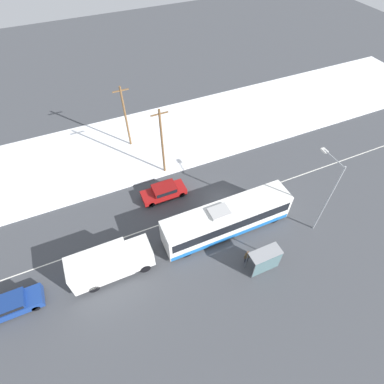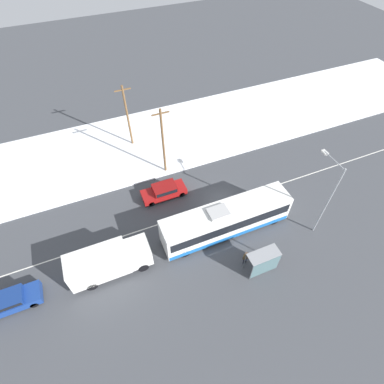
# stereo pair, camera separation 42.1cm
# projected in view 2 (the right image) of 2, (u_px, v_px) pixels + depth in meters

# --- Properties ---
(ground_plane) EXTENTS (120.00, 120.00, 0.00)m
(ground_plane) POSITION_uv_depth(u_px,v_px,m) (223.00, 203.00, 31.19)
(ground_plane) COLOR #424449
(snow_lot) EXTENTS (80.00, 13.07, 0.12)m
(snow_lot) POSITION_uv_depth(u_px,v_px,m) (179.00, 133.00, 38.83)
(snow_lot) COLOR white
(snow_lot) RESTS_ON ground_plane
(lane_marking_center) EXTENTS (60.00, 0.12, 0.00)m
(lane_marking_center) POSITION_uv_depth(u_px,v_px,m) (223.00, 203.00, 31.19)
(lane_marking_center) COLOR silver
(lane_marking_center) RESTS_ON ground_plane
(city_bus) EXTENTS (12.35, 2.57, 3.40)m
(city_bus) POSITION_uv_depth(u_px,v_px,m) (226.00, 220.00, 27.74)
(city_bus) COLOR white
(city_bus) RESTS_ON ground_plane
(box_truck) EXTENTS (6.87, 2.30, 2.96)m
(box_truck) POSITION_uv_depth(u_px,v_px,m) (108.00, 261.00, 24.93)
(box_truck) COLOR silver
(box_truck) RESTS_ON ground_plane
(sedan_car) EXTENTS (4.65, 1.80, 1.47)m
(sedan_car) POSITION_uv_depth(u_px,v_px,m) (164.00, 191.00, 31.26)
(sedan_car) COLOR maroon
(sedan_car) RESTS_ON ground_plane
(parked_car_near_truck) EXTENTS (4.45, 1.80, 1.41)m
(parked_car_near_truck) POSITION_uv_depth(u_px,v_px,m) (10.00, 301.00, 23.63)
(parked_car_near_truck) COLOR navy
(parked_car_near_truck) RESTS_ON ground_plane
(pedestrian_at_stop) EXTENTS (0.61, 0.27, 1.70)m
(pedestrian_at_stop) POSITION_uv_depth(u_px,v_px,m) (246.00, 257.00, 25.90)
(pedestrian_at_stop) COLOR #23232D
(pedestrian_at_stop) RESTS_ON ground_plane
(bus_shelter) EXTENTS (2.74, 1.20, 2.40)m
(bus_shelter) POSITION_uv_depth(u_px,v_px,m) (264.00, 261.00, 24.90)
(bus_shelter) COLOR gray
(bus_shelter) RESTS_ON ground_plane
(streetlamp) EXTENTS (0.36, 2.70, 8.26)m
(streetlamp) POSITION_uv_depth(u_px,v_px,m) (328.00, 191.00, 25.39)
(streetlamp) COLOR #9EA3A8
(streetlamp) RESTS_ON ground_plane
(utility_pole_roadside) EXTENTS (1.80, 0.24, 8.17)m
(utility_pole_roadside) POSITION_uv_depth(u_px,v_px,m) (163.00, 141.00, 31.15)
(utility_pole_roadside) COLOR brown
(utility_pole_roadside) RESTS_ON ground_plane
(utility_pole_snowlot) EXTENTS (1.80, 0.24, 7.89)m
(utility_pole_snowlot) POSITION_uv_depth(u_px,v_px,m) (127.00, 116.00, 34.42)
(utility_pole_snowlot) COLOR brown
(utility_pole_snowlot) RESTS_ON ground_plane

